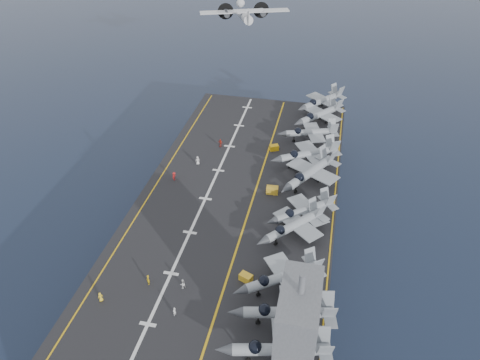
% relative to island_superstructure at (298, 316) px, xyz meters
% --- Properties ---
extents(ground, '(500.00, 500.00, 0.00)m').
position_rel_island_superstructure_xyz_m(ground, '(-15.00, 30.00, -17.90)').
color(ground, '#142135').
rests_on(ground, ground).
extents(hull, '(36.00, 90.00, 10.00)m').
position_rel_island_superstructure_xyz_m(hull, '(-15.00, 30.00, -12.90)').
color(hull, '#56595E').
rests_on(hull, ground).
extents(flight_deck, '(38.00, 92.00, 0.40)m').
position_rel_island_superstructure_xyz_m(flight_deck, '(-15.00, 30.00, -7.70)').
color(flight_deck, black).
rests_on(flight_deck, hull).
extents(foul_line, '(0.35, 90.00, 0.02)m').
position_rel_island_superstructure_xyz_m(foul_line, '(-12.00, 30.00, -7.48)').
color(foul_line, gold).
rests_on(foul_line, flight_deck).
extents(landing_centerline, '(0.50, 90.00, 0.02)m').
position_rel_island_superstructure_xyz_m(landing_centerline, '(-21.00, 30.00, -7.48)').
color(landing_centerline, silver).
rests_on(landing_centerline, flight_deck).
extents(deck_edge_port, '(0.25, 90.00, 0.02)m').
position_rel_island_superstructure_xyz_m(deck_edge_port, '(-32.00, 30.00, -7.48)').
color(deck_edge_port, gold).
rests_on(deck_edge_port, flight_deck).
extents(deck_edge_stbd, '(0.25, 90.00, 0.02)m').
position_rel_island_superstructure_xyz_m(deck_edge_stbd, '(3.50, 30.00, -7.48)').
color(deck_edge_stbd, gold).
rests_on(deck_edge_stbd, flight_deck).
extents(island_superstructure, '(5.00, 10.00, 15.00)m').
position_rel_island_superstructure_xyz_m(island_superstructure, '(0.00, 0.00, 0.00)').
color(island_superstructure, '#56595E').
rests_on(island_superstructure, flight_deck).
extents(fighter_jet_0, '(17.00, 13.16, 5.26)m').
position_rel_island_superstructure_xyz_m(fighter_jet_0, '(-1.69, -1.72, -4.87)').
color(fighter_jet_0, '#A1A8B3').
rests_on(fighter_jet_0, flight_deck).
extents(fighter_jet_1, '(16.91, 13.02, 5.26)m').
position_rel_island_superstructure_xyz_m(fighter_jet_1, '(-1.53, 4.38, -4.87)').
color(fighter_jet_1, '#A0A8B1').
rests_on(fighter_jet_1, flight_deck).
extents(fighter_jet_2, '(17.54, 16.47, 5.07)m').
position_rel_island_superstructure_xyz_m(fighter_jet_2, '(-3.26, 10.93, -4.96)').
color(fighter_jet_2, gray).
rests_on(fighter_jet_2, flight_deck).
extents(fighter_jet_3, '(16.72, 17.14, 5.00)m').
position_rel_island_superstructure_xyz_m(fighter_jet_3, '(-3.04, 23.19, -5.00)').
color(fighter_jet_3, '#8B959B').
rests_on(fighter_jet_3, flight_deck).
extents(fighter_jet_4, '(16.57, 15.90, 4.81)m').
position_rel_island_superstructure_xyz_m(fighter_jet_4, '(-1.79, 27.67, -5.10)').
color(fighter_jet_4, '#A0A9B0').
rests_on(fighter_jet_4, flight_deck).
extents(fighter_jet_5, '(17.56, 19.40, 5.61)m').
position_rel_island_superstructure_xyz_m(fighter_jet_5, '(-1.86, 39.53, -4.69)').
color(fighter_jet_5, gray).
rests_on(fighter_jet_5, flight_deck).
extents(fighter_jet_6, '(18.44, 16.71, 5.33)m').
position_rel_island_superstructure_xyz_m(fighter_jet_6, '(-2.88, 46.66, -4.83)').
color(fighter_jet_6, gray).
rests_on(fighter_jet_6, flight_deck).
extents(fighter_jet_7, '(16.19, 13.29, 4.84)m').
position_rel_island_superstructure_xyz_m(fighter_jet_7, '(-3.27, 56.41, -5.08)').
color(fighter_jet_7, gray).
rests_on(fighter_jet_7, flight_deck).
extents(fighter_jet_8, '(17.41, 18.04, 5.24)m').
position_rel_island_superstructure_xyz_m(fighter_jet_8, '(-1.97, 65.29, -4.88)').
color(fighter_jet_8, '#969DA6').
rests_on(fighter_jet_8, flight_deck).
extents(tow_cart_a, '(2.32, 1.95, 1.19)m').
position_rel_island_superstructure_xyz_m(tow_cart_a, '(-9.03, 11.22, -6.91)').
color(tow_cart_a, gold).
rests_on(tow_cart_a, flight_deck).
extents(tow_cart_b, '(2.39, 1.65, 1.38)m').
position_rel_island_superstructure_xyz_m(tow_cart_b, '(-8.67, 34.67, -6.81)').
color(tow_cart_b, gold).
rests_on(tow_cart_b, flight_deck).
extents(tow_cart_c, '(2.34, 2.01, 1.19)m').
position_rel_island_superstructure_xyz_m(tow_cart_c, '(-10.84, 50.63, -6.90)').
color(tow_cart_c, '#D1990E').
rests_on(tow_cart_c, flight_deck).
extents(crew_0, '(1.17, 1.18, 1.66)m').
position_rel_island_superstructure_xyz_m(crew_0, '(-29.40, 2.53, -6.67)').
color(crew_0, yellow).
rests_on(crew_0, flight_deck).
extents(crew_1, '(1.22, 1.31, 1.82)m').
position_rel_island_superstructure_xyz_m(crew_1, '(-23.69, 7.20, -6.59)').
color(crew_1, gold).
rests_on(crew_1, flight_deck).
extents(crew_3, '(0.84, 1.19, 1.87)m').
position_rel_island_superstructure_xyz_m(crew_3, '(-28.89, 34.70, -6.56)').
color(crew_3, '#B21919').
rests_on(crew_3, flight_deck).
extents(crew_4, '(1.30, 1.01, 1.93)m').
position_rel_island_superstructure_xyz_m(crew_4, '(-22.98, 49.46, -6.54)').
color(crew_4, '#B22617').
rests_on(crew_4, flight_deck).
extents(crew_5, '(1.38, 1.25, 1.92)m').
position_rel_island_superstructure_xyz_m(crew_5, '(-25.89, 41.35, -6.54)').
color(crew_5, silver).
rests_on(crew_5, flight_deck).
extents(crew_6, '(0.93, 1.13, 1.62)m').
position_rel_island_superstructure_xyz_m(crew_6, '(-17.74, 2.35, -6.69)').
color(crew_6, silver).
rests_on(crew_6, flight_deck).
extents(crew_7, '(1.22, 1.25, 1.75)m').
position_rel_island_superstructure_xyz_m(crew_7, '(-18.23, 7.60, -6.62)').
color(crew_7, white).
rests_on(crew_7, flight_deck).
extents(transport_plane, '(28.20, 23.56, 5.69)m').
position_rel_island_superstructure_xyz_m(transport_plane, '(-25.51, 87.56, 10.65)').
color(transport_plane, silver).
extents(fighter_jet_9, '(17.41, 18.04, 5.24)m').
position_rel_island_superstructure_xyz_m(fighter_jet_9, '(-1.97, 73.00, -4.88)').
color(fighter_jet_9, '#969DA6').
rests_on(fighter_jet_9, flight_deck).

